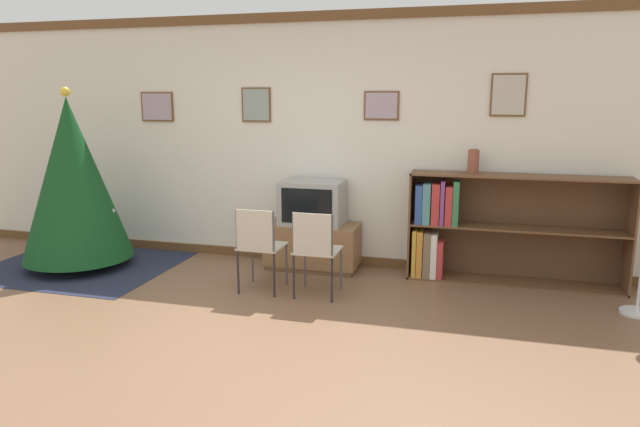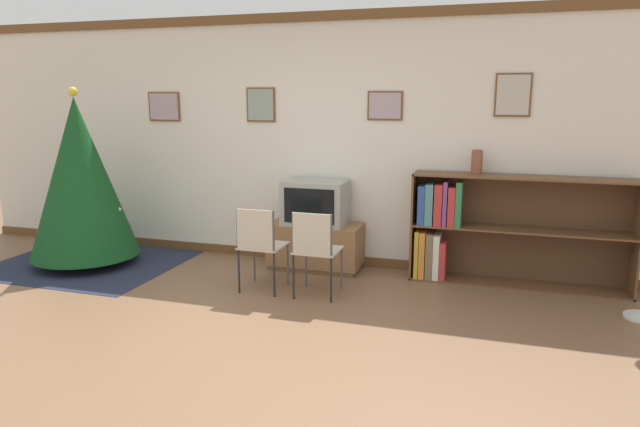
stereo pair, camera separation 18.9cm
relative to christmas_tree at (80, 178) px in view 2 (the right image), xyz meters
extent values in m
plane|color=brown|center=(2.48, -1.54, -0.96)|extent=(24.00, 24.00, 0.00)
cube|color=silver|center=(2.48, 0.91, 0.39)|extent=(9.10, 0.08, 2.70)
cube|color=brown|center=(2.48, 0.85, 1.69)|extent=(9.10, 0.03, 0.10)
cube|color=brown|center=(2.48, 0.85, -0.91)|extent=(9.10, 0.03, 0.10)
cube|color=brown|center=(0.55, 0.86, 0.75)|extent=(0.41, 0.02, 0.34)
cube|color=#A893A3|center=(0.55, 0.84, 0.75)|extent=(0.37, 0.01, 0.30)
cube|color=brown|center=(1.77, 0.86, 0.78)|extent=(0.34, 0.02, 0.37)
cube|color=gray|center=(1.77, 0.84, 0.78)|extent=(0.30, 0.01, 0.34)
cube|color=brown|center=(3.16, 0.86, 0.77)|extent=(0.37, 0.02, 0.30)
cube|color=#A893A3|center=(3.16, 0.84, 0.77)|extent=(0.33, 0.01, 0.26)
cube|color=brown|center=(4.41, 0.86, 0.88)|extent=(0.34, 0.02, 0.42)
cube|color=#BCB7A8|center=(4.41, 0.84, 0.88)|extent=(0.30, 0.01, 0.38)
cube|color=#23283D|center=(0.00, 0.00, -0.96)|extent=(2.00, 1.66, 0.01)
cylinder|color=maroon|center=(0.00, 0.00, -0.91)|extent=(0.36, 0.36, 0.10)
cone|color=#14471E|center=(0.00, 0.00, 0.00)|extent=(1.15, 1.15, 1.72)
sphere|color=yellow|center=(0.00, 0.00, 0.92)|extent=(0.10, 0.10, 0.10)
sphere|color=gold|center=(0.09, 0.33, -0.19)|extent=(0.06, 0.06, 0.06)
sphere|color=silver|center=(0.38, 0.12, -0.35)|extent=(0.05, 0.05, 0.05)
sphere|color=silver|center=(-0.09, 0.06, 0.54)|extent=(0.05, 0.05, 0.05)
sphere|color=#1E4CB2|center=(0.08, 0.38, -0.31)|extent=(0.06, 0.06, 0.06)
sphere|color=#1E4CB2|center=(-0.23, 0.36, -0.45)|extent=(0.05, 0.05, 0.05)
cube|color=brown|center=(2.48, 0.60, -0.94)|extent=(0.95, 0.45, 0.05)
cube|color=olive|center=(2.48, 0.60, -0.69)|extent=(0.99, 0.46, 0.45)
cube|color=#9E9E99|center=(2.48, 0.60, -0.24)|extent=(0.66, 0.44, 0.47)
cube|color=black|center=(2.48, 0.38, -0.24)|extent=(0.54, 0.01, 0.36)
cube|color=#BCB29E|center=(2.21, -0.18, -0.53)|extent=(0.40, 0.40, 0.02)
cube|color=#BCB29E|center=(2.21, -0.37, -0.33)|extent=(0.35, 0.02, 0.38)
cylinder|color=#4C4C51|center=(2.03, 0.00, -0.75)|extent=(0.02, 0.02, 0.42)
cylinder|color=#4C4C51|center=(2.39, 0.00, -0.75)|extent=(0.02, 0.02, 0.42)
cylinder|color=#4C4C51|center=(2.03, -0.36, -0.75)|extent=(0.02, 0.02, 0.42)
cylinder|color=#4C4C51|center=(2.39, -0.36, -0.75)|extent=(0.02, 0.02, 0.42)
cylinder|color=#4C4C51|center=(2.03, -0.36, -0.55)|extent=(0.02, 0.02, 0.82)
cylinder|color=#4C4C51|center=(2.39, -0.36, -0.55)|extent=(0.02, 0.02, 0.82)
cube|color=#BCB29E|center=(2.76, -0.18, -0.53)|extent=(0.40, 0.40, 0.02)
cube|color=#BCB29E|center=(2.76, -0.37, -0.33)|extent=(0.35, 0.02, 0.38)
cylinder|color=#4C4C51|center=(2.58, 0.00, -0.75)|extent=(0.02, 0.02, 0.42)
cylinder|color=#4C4C51|center=(2.94, 0.00, -0.75)|extent=(0.02, 0.02, 0.42)
cylinder|color=#4C4C51|center=(2.58, -0.36, -0.75)|extent=(0.02, 0.02, 0.42)
cylinder|color=#4C4C51|center=(2.94, -0.36, -0.75)|extent=(0.02, 0.02, 0.42)
cylinder|color=#4C4C51|center=(2.58, -0.36, -0.55)|extent=(0.02, 0.02, 0.82)
cylinder|color=#4C4C51|center=(2.94, -0.36, -0.55)|extent=(0.02, 0.02, 0.82)
cube|color=brown|center=(3.52, 0.67, -0.42)|extent=(0.02, 0.36, 1.09)
cube|color=brown|center=(5.57, 0.67, -0.42)|extent=(0.02, 0.36, 1.09)
cube|color=brown|center=(4.55, 0.67, 0.11)|extent=(2.07, 0.36, 0.02)
cube|color=brown|center=(4.55, 0.67, -0.96)|extent=(2.07, 0.36, 0.02)
cube|color=brown|center=(4.55, 0.67, -0.40)|extent=(2.03, 0.36, 0.02)
cube|color=brown|center=(4.55, 0.84, -0.42)|extent=(2.07, 0.01, 1.09)
cube|color=gold|center=(3.58, 0.62, -0.70)|extent=(0.04, 0.26, 0.48)
cube|color=orange|center=(3.63, 0.61, -0.71)|extent=(0.06, 0.24, 0.48)
cube|color=#756047|center=(3.71, 0.64, -0.71)|extent=(0.07, 0.29, 0.47)
cube|color=silver|center=(3.78, 0.60, -0.72)|extent=(0.06, 0.21, 0.46)
cube|color=#B73333|center=(3.84, 0.60, -0.75)|extent=(0.06, 0.22, 0.39)
cube|color=#2D4C93|center=(3.61, 0.61, -0.19)|extent=(0.07, 0.24, 0.39)
cube|color=teal|center=(3.68, 0.62, -0.18)|extent=(0.08, 0.25, 0.41)
cube|color=#B73333|center=(3.77, 0.59, -0.18)|extent=(0.08, 0.20, 0.41)
cube|color=#7A3D7F|center=(3.84, 0.62, -0.17)|extent=(0.04, 0.26, 0.44)
cube|color=#B73333|center=(3.90, 0.62, -0.19)|extent=(0.07, 0.27, 0.39)
cube|color=#337547|center=(3.97, 0.59, -0.17)|extent=(0.06, 0.20, 0.45)
cylinder|color=brown|center=(4.11, 0.71, 0.24)|extent=(0.11, 0.11, 0.23)
torus|color=brown|center=(4.11, 0.71, 0.35)|extent=(0.10, 0.10, 0.02)
camera|label=1|loc=(4.12, -5.11, 0.89)|focal=32.00mm
camera|label=2|loc=(4.31, -5.06, 0.89)|focal=32.00mm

